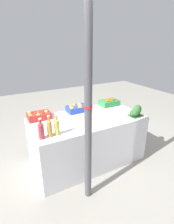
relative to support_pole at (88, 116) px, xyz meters
The scene contains 10 objects.
ground_plane 1.40m from the support_pole, 62.49° to the left, with size 10.00×10.00×0.00m, color gray.
market_table 1.08m from the support_pole, 62.49° to the left, with size 1.79×0.94×0.80m, color silver.
support_pole is the anchor object (origin of this frame).
apple_crate 1.11m from the support_pole, 107.98° to the left, with size 0.35×0.24×0.14m.
orange_crate 1.11m from the support_pole, 71.76° to the left, with size 0.35×0.24×0.14m.
carrot_crate 1.47m from the support_pole, 44.75° to the left, with size 0.35×0.24×0.14m.
broccoli_pile 1.18m from the support_pole, 18.34° to the left, with size 0.24×0.18×0.18m.
juice_bottle_ruby 0.64m from the support_pole, 139.18° to the left, with size 0.07×0.07×0.28m.
juice_bottle_amber 0.57m from the support_pole, 131.44° to the left, with size 0.06×0.06×0.29m.
juice_bottle_golden 0.52m from the support_pole, 122.41° to the left, with size 0.07×0.07×0.28m.
Camera 1 is at (-1.23, -2.26, 1.93)m, focal length 28.00 mm.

